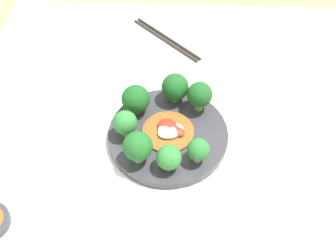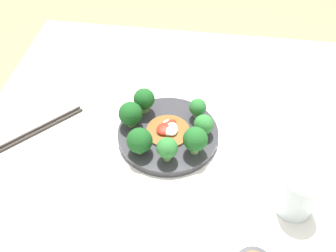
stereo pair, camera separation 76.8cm
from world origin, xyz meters
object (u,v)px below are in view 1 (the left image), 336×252
broccoli_east (166,158)px  broccoli_south (125,123)px  broccoli_southeast (138,147)px  broccoli_west (175,87)px  broccoli_southwest (136,99)px  broccoli_northwest (200,95)px  broccoli_northeast (198,150)px  stirfry_center (169,130)px  plate (168,135)px  chopsticks (166,39)px

broccoli_east → broccoli_south: broccoli_south is taller
broccoli_southeast → broccoli_west: (-0.16, 0.06, -0.00)m
broccoli_southwest → broccoli_northwest: 0.13m
broccoli_southwest → broccoli_west: same height
broccoli_east → broccoli_west: 0.17m
broccoli_northwest → broccoli_northeast: 0.13m
broccoli_northwest → stirfry_center: broccoli_northwest is taller
broccoli_northwest → plate: bearing=-42.3°
plate → broccoli_northwest: broccoli_northwest is taller
chopsticks → broccoli_east: bearing=2.8°
broccoli_northwest → stirfry_center: 0.10m
broccoli_east → plate: bearing=-179.4°
broccoli_northwest → broccoli_northeast: broccoli_northwest is taller
plate → broccoli_east: 0.09m
broccoli_south → broccoli_west: size_ratio=0.93×
plate → broccoli_southwest: broccoli_southwest is taller
broccoli_northwest → broccoli_southeast: bearing=-39.9°
plate → broccoli_west: broccoli_west is taller
broccoli_southwest → plate: bearing=51.4°
broccoli_northwest → broccoli_west: (-0.02, -0.05, -0.00)m
plate → broccoli_west: (-0.09, 0.01, 0.05)m
broccoli_southeast → broccoli_northwest: (-0.14, 0.11, -0.00)m
chopsticks → broccoli_northeast: bearing=11.5°
broccoli_east → broccoli_northwest: (-0.15, 0.06, 0.01)m
broccoli_northwest → broccoli_northeast: size_ratio=1.22×
plate → broccoli_southwest: (-0.05, -0.07, 0.05)m
broccoli_west → stirfry_center: broccoli_west is taller
broccoli_northwest → broccoli_south: bearing=-61.8°
broccoli_east → chopsticks: size_ratio=0.31×
broccoli_south → broccoli_northwest: 0.16m
broccoli_northwest → broccoli_west: size_ratio=1.03×
plate → broccoli_northwest: 0.10m
broccoli_southwest → stirfry_center: bearing=52.7°
broccoli_south → broccoli_southeast: size_ratio=0.88×
stirfry_center → chopsticks: stirfry_center is taller
broccoli_northwest → broccoli_west: broccoli_northwest is taller
broccoli_south → broccoli_west: 0.14m
broccoli_southwest → broccoli_west: bearing=114.9°
broccoli_south → broccoli_southwest: 0.07m
chopsticks → stirfry_center: bearing=3.8°
broccoli_east → chopsticks: 0.40m
broccoli_east → broccoli_northeast: (-0.02, 0.06, 0.00)m
broccoli_northeast → stirfry_center: broccoli_northeast is taller
broccoli_east → broccoli_northwest: 0.16m
broccoli_south → chopsticks: size_ratio=0.34×
broccoli_southwest → broccoli_northeast: broccoli_southwest is taller
broccoli_east → stirfry_center: (-0.08, 0.00, -0.02)m
broccoli_east → broccoli_west: bearing=176.8°
broccoli_southeast → broccoli_southwest: bearing=-172.5°
broccoli_south → broccoli_northeast: bearing=68.7°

